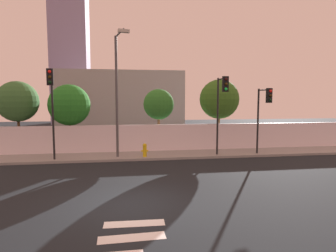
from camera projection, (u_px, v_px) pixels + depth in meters
ground_plane at (133, 204)px, 9.87m from camera, size 80.00×80.00×0.00m
sidewalk at (130, 156)px, 17.94m from camera, size 36.00×2.40×0.15m
perimeter_wall at (129, 138)px, 19.12m from camera, size 36.00×0.18×1.80m
traffic_light_left at (264, 106)px, 17.72m from camera, size 0.46×1.21×4.21m
traffic_light_center at (222, 99)px, 17.08m from camera, size 0.34×1.60×4.86m
traffic_light_right at (51, 95)px, 15.75m from camera, size 0.42×1.32×5.18m
street_lamp_curbside at (118, 86)px, 16.72m from camera, size 0.88×2.18×7.28m
fire_hydrant at (145, 150)px, 17.35m from camera, size 0.44×0.26×0.82m
roadside_tree_leftmost at (18, 102)px, 18.62m from camera, size 2.68×2.68×4.88m
roadside_tree_midleft at (69, 105)px, 19.13m from camera, size 2.80×2.80×4.69m
roadside_tree_midright at (159, 105)px, 20.04m from camera, size 2.18×2.18×4.41m
roadside_tree_rightmost at (219, 99)px, 20.67m from camera, size 2.89×2.89×5.13m
low_building_distant at (121, 102)px, 32.57m from camera, size 13.87×6.00×6.79m
tower_on_skyline at (70, 33)px, 42.28m from camera, size 5.23×5.00×27.38m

